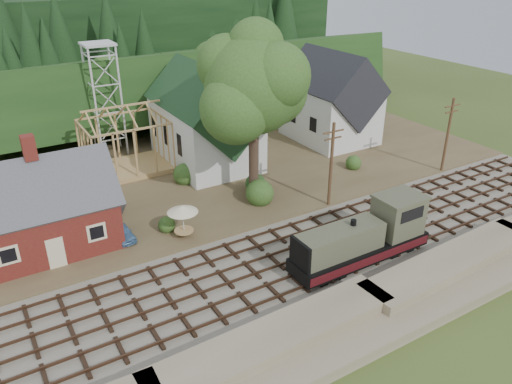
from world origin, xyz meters
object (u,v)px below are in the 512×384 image
locomotive (366,238)px  car_green (1,243)px  car_blue (122,232)px  car_red (361,124)px  patio_set (183,210)px

locomotive → car_green: bearing=146.6°
car_blue → car_green: (-8.39, 3.12, 0.01)m
car_green → car_red: car_green is taller
car_blue → patio_set: (4.37, -2.22, 1.74)m
car_blue → patio_set: size_ratio=1.25×
car_blue → patio_set: 5.20m
locomotive → patio_set: 14.19m
patio_set → car_blue: bearing=153.1°
locomotive → car_blue: size_ratio=3.28×
car_blue → patio_set: bearing=-31.1°
car_green → patio_set: (12.76, -5.34, 1.74)m
locomotive → car_green: (-22.99, 15.17, -1.13)m
car_blue → car_red: size_ratio=0.82×
car_green → patio_set: bearing=-94.8°
locomotive → patio_set: (-10.23, 9.82, 0.61)m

